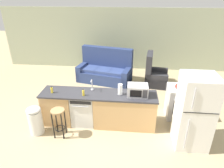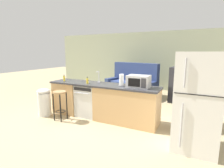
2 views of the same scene
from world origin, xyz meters
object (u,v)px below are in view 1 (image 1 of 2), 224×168
at_px(microwave, 138,90).
at_px(paper_towel_roll, 120,90).
at_px(couch, 105,71).
at_px(dishwasher, 84,109).
at_px(refrigerator, 194,112).
at_px(armchair, 154,76).
at_px(stove_range, 181,102).
at_px(kettle, 178,86).
at_px(dish_soap_bottle, 52,90).
at_px(bar_stool, 58,117).
at_px(soap_bottle, 83,93).
at_px(trash_bin, 35,120).

height_order(microwave, paper_towel_roll, paper_towel_roll).
bearing_deg(couch, paper_towel_roll, -75.19).
bearing_deg(dishwasher, refrigerator, -11.93).
bearing_deg(refrigerator, armchair, 100.01).
xyz_separation_m(stove_range, kettle, (-0.17, -0.13, 0.53)).
bearing_deg(couch, kettle, -46.63).
relative_size(dish_soap_bottle, bar_stool, 0.24).
bearing_deg(bar_stool, refrigerator, 0.91).
height_order(soap_bottle, dish_soap_bottle, same).
relative_size(paper_towel_roll, trash_bin, 0.38).
distance_m(microwave, couch, 3.08).
xyz_separation_m(bar_stool, armchair, (2.52, 3.17, -0.19)).
distance_m(dishwasher, microwave, 1.50).
height_order(kettle, bar_stool, kettle).
relative_size(refrigerator, soap_bottle, 9.70).
xyz_separation_m(trash_bin, armchair, (3.14, 3.11, -0.03)).
bearing_deg(dish_soap_bottle, kettle, 8.82).
bearing_deg(bar_stool, trash_bin, 174.82).
xyz_separation_m(refrigerator, dish_soap_bottle, (-3.37, 0.48, 0.12)).
bearing_deg(kettle, bar_stool, -160.62).
relative_size(paper_towel_roll, soap_bottle, 1.60).
distance_m(microwave, paper_towel_roll, 0.43).
relative_size(dish_soap_bottle, kettle, 0.86).
height_order(paper_towel_roll, kettle, paper_towel_roll).
relative_size(stove_range, microwave, 1.80).
distance_m(refrigerator, bar_stool, 3.08).
bearing_deg(microwave, kettle, 21.76).
relative_size(paper_towel_roll, kettle, 1.38).
height_order(stove_range, kettle, kettle).
distance_m(trash_bin, armchair, 4.42).
relative_size(stove_range, trash_bin, 1.22).
relative_size(couch, armchair, 1.79).
bearing_deg(dish_soap_bottle, bar_stool, -60.07).
height_order(paper_towel_roll, bar_stool, paper_towel_roll).
relative_size(microwave, trash_bin, 0.68).
height_order(dishwasher, stove_range, stove_range).
bearing_deg(kettle, couch, 133.37).
height_order(refrigerator, kettle, refrigerator).
bearing_deg(paper_towel_roll, trash_bin, -165.03).
bearing_deg(dish_soap_bottle, trash_bin, -124.15).
height_order(kettle, trash_bin, kettle).
relative_size(microwave, armchair, 0.42).
distance_m(dishwasher, dish_soap_bottle, 0.95).
distance_m(bar_stool, armchair, 4.05).
xyz_separation_m(dishwasher, soap_bottle, (0.05, -0.14, 0.55)).
bearing_deg(refrigerator, bar_stool, -179.09).
relative_size(trash_bin, couch, 0.34).
relative_size(refrigerator, armchair, 1.42).
bearing_deg(trash_bin, couch, 68.58).
relative_size(dish_soap_bottle, armchair, 0.15).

